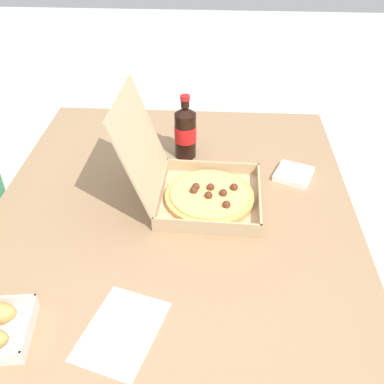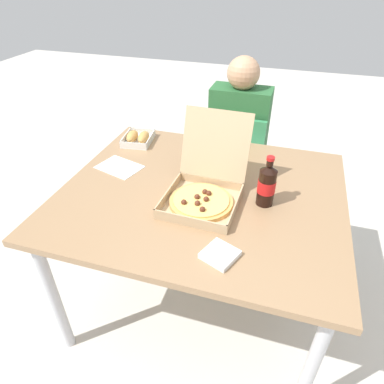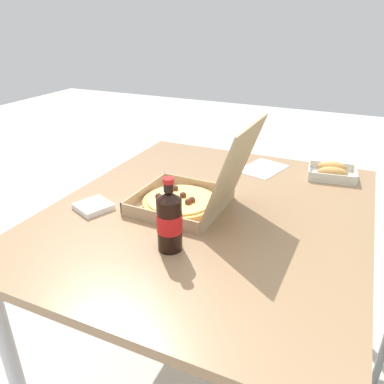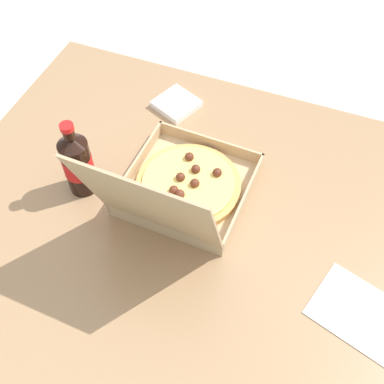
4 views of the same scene
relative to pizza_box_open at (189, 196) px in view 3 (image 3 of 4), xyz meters
name	(u,v)px [view 3 (image 3 of 4)]	position (x,y,z in m)	size (l,w,h in m)	color
ground_plane	(206,359)	(-0.03, 0.07, -0.79)	(10.00, 10.00, 0.00)	beige
dining_table	(209,226)	(-0.03, 0.07, -0.12)	(1.24, 1.06, 0.74)	#997551
pizza_box_open	(189,196)	(0.00, 0.00, 0.00)	(0.31, 0.41, 0.33)	tan
bread_side_box	(332,171)	(-0.50, 0.43, -0.02)	(0.17, 0.21, 0.06)	white
cola_bottle	(169,220)	(0.25, 0.06, 0.05)	(0.07, 0.07, 0.22)	black
paper_menu	(263,169)	(-0.47, 0.14, -0.04)	(0.21, 0.15, 0.00)	white
napkin_pile	(93,206)	(0.14, -0.30, -0.04)	(0.11, 0.11, 0.02)	white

